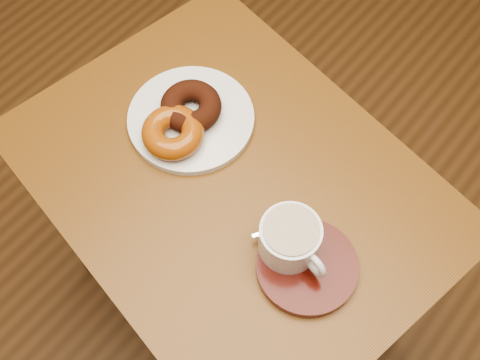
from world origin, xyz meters
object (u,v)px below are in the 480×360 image
Objects in this scene: cafe_table at (232,207)px; saucer at (307,267)px; coffee_cup at (291,239)px; donut_plate at (191,119)px.

saucer reaches higher than cafe_table.
cafe_table is 0.24m from coffee_cup.
cafe_table is 0.19m from donut_plate.
donut_plate is at bearing 171.20° from cafe_table.
coffee_cup is at bearing -16.78° from donut_plate.
coffee_cup reaches higher than donut_plate.
donut_plate is 0.32m from coffee_cup.
cafe_table is 5.14× the size of saucer.
saucer reaches higher than donut_plate.
donut_plate is 0.36m from saucer.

